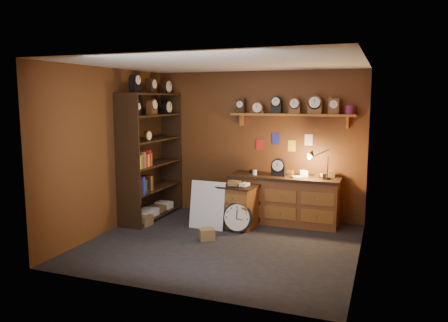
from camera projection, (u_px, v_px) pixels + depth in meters
floor at (222, 244)px, 6.67m from camera, size 4.00×4.00×0.00m
room_shell at (227, 131)px, 6.51m from camera, size 4.02×3.62×2.71m
shelving_unit at (150, 151)px, 8.02m from camera, size 0.47×1.60×2.58m
workbench at (284, 197)px, 7.75m from camera, size 1.94×0.66×1.36m
low_cabinet at (237, 204)px, 7.52m from camera, size 0.70×0.62×0.82m
big_round_clock at (237, 217)px, 7.24m from camera, size 0.50×0.16×0.50m
white_panel at (207, 228)px, 7.48m from camera, size 0.63×0.19×0.82m
mini_fridge at (258, 208)px, 7.87m from camera, size 0.56×0.58×0.47m
floor_box_a at (143, 220)px, 7.65m from camera, size 0.31×0.27×0.18m
floor_box_b at (145, 221)px, 7.72m from camera, size 0.21×0.25×0.13m
floor_box_c at (207, 234)px, 6.86m from camera, size 0.30×0.29×0.17m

